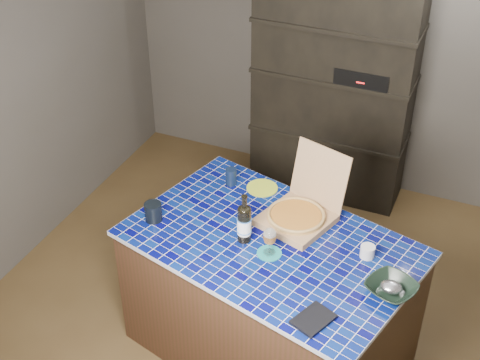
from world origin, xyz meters
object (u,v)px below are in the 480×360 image
at_px(kitchen_island, 269,298).
at_px(bowl, 391,288).
at_px(dvd_case, 313,319).
at_px(pizza_box, 299,213).
at_px(wine_glass, 270,237).
at_px(mead_bottle, 244,223).

bearing_deg(kitchen_island, bowl, 3.73).
relative_size(kitchen_island, bowl, 7.29).
relative_size(kitchen_island, dvd_case, 8.91).
xyz_separation_m(dvd_case, bowl, (0.30, 0.33, 0.02)).
distance_m(pizza_box, dvd_case, 0.78).
xyz_separation_m(wine_glass, dvd_case, (0.37, -0.37, -0.11)).
bearing_deg(bowl, dvd_case, -131.83).
xyz_separation_m(pizza_box, bowl, (0.62, -0.37, -0.03)).
bearing_deg(wine_glass, pizza_box, 81.55).
bearing_deg(mead_bottle, wine_glass, -17.46).
xyz_separation_m(pizza_box, wine_glass, (-0.05, -0.33, 0.06)).
distance_m(pizza_box, wine_glass, 0.34).
height_order(dvd_case, bowl, bowl).
bearing_deg(pizza_box, kitchen_island, -90.23).
bearing_deg(bowl, pizza_box, 149.18).
height_order(pizza_box, bowl, pizza_box).
bearing_deg(wine_glass, kitchen_island, 104.65).
height_order(wine_glass, dvd_case, wine_glass).
bearing_deg(bowl, kitchen_island, 168.99).
height_order(pizza_box, dvd_case, pizza_box).
relative_size(mead_bottle, bowl, 1.25).
relative_size(pizza_box, bowl, 2.16).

